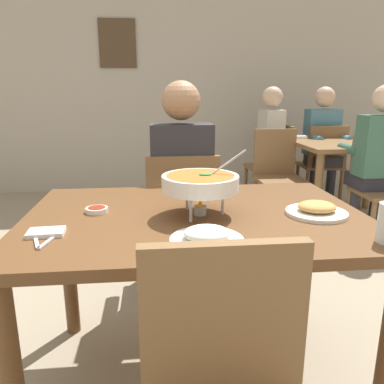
% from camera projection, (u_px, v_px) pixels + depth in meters
% --- Properties ---
extents(ground_plane, '(16.00, 16.00, 0.00)m').
position_uv_depth(ground_plane, '(195.00, 376.00, 1.71)').
color(ground_plane, gray).
extents(cafe_rear_partition, '(10.00, 0.10, 3.00)m').
position_uv_depth(cafe_rear_partition, '(164.00, 72.00, 4.73)').
color(cafe_rear_partition, '#BCB2A3').
rests_on(cafe_rear_partition, ground_plane).
extents(picture_frame_hung, '(0.44, 0.03, 0.56)m').
position_uv_depth(picture_frame_hung, '(118.00, 43.00, 4.54)').
color(picture_frame_hung, '#4C3823').
extents(dining_table_main, '(1.35, 0.94, 0.77)m').
position_uv_depth(dining_table_main, '(196.00, 238.00, 1.54)').
color(dining_table_main, brown).
rests_on(dining_table_main, ground_plane).
extents(chair_diner_main, '(0.44, 0.44, 0.90)m').
position_uv_depth(chair_diner_main, '(182.00, 217.00, 2.30)').
color(chair_diner_main, brown).
rests_on(chair_diner_main, ground_plane).
extents(diner_main, '(0.40, 0.45, 1.31)m').
position_uv_depth(diner_main, '(181.00, 178.00, 2.28)').
color(diner_main, '#2D2D38').
rests_on(diner_main, ground_plane).
extents(curry_bowl, '(0.33, 0.30, 0.26)m').
position_uv_depth(curry_bowl, '(200.00, 183.00, 1.46)').
color(curry_bowl, silver).
rests_on(curry_bowl, dining_table_main).
extents(rice_plate, '(0.24, 0.24, 0.06)m').
position_uv_depth(rice_plate, '(207.00, 237.00, 1.21)').
color(rice_plate, white).
rests_on(rice_plate, dining_table_main).
extents(appetizer_plate, '(0.24, 0.24, 0.06)m').
position_uv_depth(appetizer_plate, '(317.00, 210.00, 1.49)').
color(appetizer_plate, white).
rests_on(appetizer_plate, dining_table_main).
extents(sauce_dish, '(0.09, 0.09, 0.02)m').
position_uv_depth(sauce_dish, '(97.00, 210.00, 1.52)').
color(sauce_dish, white).
rests_on(sauce_dish, dining_table_main).
extents(napkin_folded, '(0.12, 0.09, 0.02)m').
position_uv_depth(napkin_folded, '(46.00, 232.00, 1.28)').
color(napkin_folded, white).
rests_on(napkin_folded, dining_table_main).
extents(fork_utensil, '(0.07, 0.16, 0.01)m').
position_uv_depth(fork_utensil, '(36.00, 239.00, 1.23)').
color(fork_utensil, silver).
rests_on(fork_utensil, dining_table_main).
extents(spoon_utensil, '(0.05, 0.17, 0.01)m').
position_uv_depth(spoon_utensil, '(52.00, 239.00, 1.24)').
color(spoon_utensil, silver).
rests_on(spoon_utensil, dining_table_main).
extents(dining_table_far, '(1.00, 0.80, 0.77)m').
position_uv_depth(dining_table_far, '(348.00, 157.00, 3.69)').
color(dining_table_far, brown).
rests_on(dining_table_far, ground_plane).
extents(chair_bg_left, '(0.47, 0.47, 0.90)m').
position_uv_depth(chair_bg_left, '(323.00, 160.00, 4.23)').
color(chair_bg_left, brown).
rests_on(chair_bg_left, ground_plane).
extents(chair_bg_middle, '(0.45, 0.45, 0.90)m').
position_uv_depth(chair_bg_middle, '(379.00, 182.00, 3.21)').
color(chair_bg_middle, brown).
rests_on(chair_bg_middle, ground_plane).
extents(chair_bg_right, '(0.44, 0.44, 0.90)m').
position_uv_depth(chair_bg_right, '(276.00, 161.00, 4.22)').
color(chair_bg_right, brown).
rests_on(chair_bg_right, ground_plane).
extents(chair_bg_corner, '(0.44, 0.44, 0.90)m').
position_uv_depth(chair_bg_corner, '(277.00, 170.00, 3.70)').
color(chair_bg_corner, brown).
rests_on(chair_bg_corner, ground_plane).
extents(patron_bg_left, '(0.40, 0.45, 1.31)m').
position_uv_depth(patron_bg_left, '(323.00, 139.00, 4.21)').
color(patron_bg_left, '#2D2D38').
rests_on(patron_bg_left, ground_plane).
extents(patron_bg_middle, '(0.40, 0.45, 1.31)m').
position_uv_depth(patron_bg_middle, '(377.00, 154.00, 3.15)').
color(patron_bg_middle, '#2D2D38').
rests_on(patron_bg_middle, ground_plane).
extents(patron_bg_right, '(0.45, 0.40, 1.31)m').
position_uv_depth(patron_bg_right, '(274.00, 140.00, 4.15)').
color(patron_bg_right, '#2D2D38').
rests_on(patron_bg_right, ground_plane).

